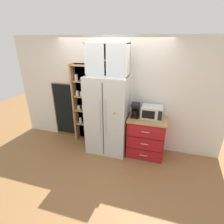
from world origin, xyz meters
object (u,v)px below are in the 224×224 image
coffee_maker (135,110)px  bottle_green (148,112)px  refrigerator (108,115)px  chalkboard_menu (65,110)px  bottle_clear (148,112)px  microwave (152,112)px  mug_red (148,115)px

coffee_maker → bottle_green: (0.27, 0.04, -0.04)m
refrigerator → coffee_maker: refrigerator is taller
coffee_maker → chalkboard_menu: chalkboard_menu is taller
bottle_clear → microwave: bearing=-17.8°
refrigerator → coffee_maker: bearing=5.0°
bottle_clear → mug_red: bearing=-82.1°
coffee_maker → bottle_clear: coffee_maker is taller
refrigerator → chalkboard_menu: 1.33m
bottle_clear → chalkboard_menu: chalkboard_menu is taller
microwave → bottle_green: (-0.07, 0.00, -0.02)m
chalkboard_menu → mug_red: bearing=-5.2°
bottle_green → chalkboard_menu: chalkboard_menu is taller
microwave → bottle_clear: microwave is taller
bottle_clear → chalkboard_menu: size_ratio=0.18×
microwave → bottle_green: bottle_green is taller
bottle_green → bottle_clear: bottle_green is taller
refrigerator → bottle_green: size_ratio=6.79×
refrigerator → coffee_maker: 0.63m
mug_red → microwave: bearing=-7.5°
refrigerator → microwave: bearing=5.7°
refrigerator → bottle_clear: 0.90m
mug_red → chalkboard_menu: chalkboard_menu is taller
bottle_green → chalkboard_menu: 2.20m
bottle_green → chalkboard_menu: (-2.17, 0.21, -0.29)m
microwave → chalkboard_menu: size_ratio=0.30×
bottle_clear → chalkboard_menu: bearing=175.2°
refrigerator → bottle_clear: refrigerator is taller
chalkboard_menu → bottle_clear: bearing=-4.8°
refrigerator → microwave: refrigerator is taller
refrigerator → chalkboard_menu: bearing=166.8°
microwave → chalkboard_menu: chalkboard_menu is taller
mug_red → bottle_green: bottle_green is taller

